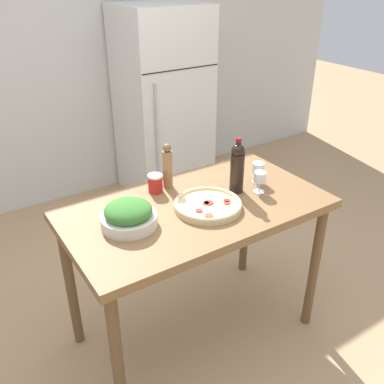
# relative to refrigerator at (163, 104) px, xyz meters

# --- Properties ---
(ground_plane) EXTENTS (14.00, 14.00, 0.00)m
(ground_plane) POSITION_rel_refrigerator_xyz_m (-0.81, -1.77, -0.86)
(ground_plane) COLOR tan
(wall_back) EXTENTS (6.40, 0.06, 2.60)m
(wall_back) POSITION_rel_refrigerator_xyz_m (-0.81, 0.38, 0.44)
(wall_back) COLOR silver
(wall_back) RESTS_ON ground_plane
(refrigerator) EXTENTS (0.74, 0.69, 1.72)m
(refrigerator) POSITION_rel_refrigerator_xyz_m (0.00, 0.00, 0.00)
(refrigerator) COLOR silver
(refrigerator) RESTS_ON ground_plane
(prep_counter) EXTENTS (1.38, 0.76, 0.90)m
(prep_counter) POSITION_rel_refrigerator_xyz_m (-0.81, -1.77, -0.06)
(prep_counter) COLOR brown
(prep_counter) RESTS_ON ground_plane
(wine_bottle) EXTENTS (0.08, 0.08, 0.31)m
(wine_bottle) POSITION_rel_refrigerator_xyz_m (-0.54, -1.77, 0.19)
(wine_bottle) COLOR black
(wine_bottle) RESTS_ON prep_counter
(wine_glass_near) EXTENTS (0.07, 0.07, 0.12)m
(wine_glass_near) POSITION_rel_refrigerator_xyz_m (-0.44, -1.84, 0.12)
(wine_glass_near) COLOR silver
(wine_glass_near) RESTS_ON prep_counter
(wine_glass_far) EXTENTS (0.07, 0.07, 0.12)m
(wine_glass_far) POSITION_rel_refrigerator_xyz_m (-0.37, -1.75, 0.12)
(wine_glass_far) COLOR silver
(wine_glass_far) RESTS_ON prep_counter
(pepper_mill) EXTENTS (0.05, 0.05, 0.26)m
(pepper_mill) POSITION_rel_refrigerator_xyz_m (-0.82, -1.52, 0.16)
(pepper_mill) COLOR olive
(pepper_mill) RESTS_ON prep_counter
(salad_bowl) EXTENTS (0.27, 0.27, 0.13)m
(salad_bowl) POSITION_rel_refrigerator_xyz_m (-1.18, -1.77, 0.10)
(salad_bowl) COLOR silver
(salad_bowl) RESTS_ON prep_counter
(homemade_pizza) EXTENTS (0.35, 0.35, 0.04)m
(homemade_pizza) POSITION_rel_refrigerator_xyz_m (-0.77, -1.83, 0.06)
(homemade_pizza) COLOR #DBC189
(homemade_pizza) RESTS_ON prep_counter
(salt_canister) EXTENTS (0.08, 0.08, 0.10)m
(salt_canister) POSITION_rel_refrigerator_xyz_m (-0.91, -1.53, 0.09)
(salt_canister) COLOR #B2231E
(salt_canister) RESTS_ON prep_counter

